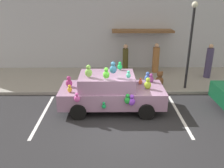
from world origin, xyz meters
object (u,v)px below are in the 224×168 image
object	(u,v)px
street_lamp_post	(191,38)
pedestrian_walking_past	(125,59)
pedestrian_near_shopfront	(209,62)
plush_covered_car	(111,91)
pedestrian_by_lamp	(156,59)
teddy_bear_on_sidewalk	(159,79)

from	to	relation	value
street_lamp_post	pedestrian_walking_past	bearing A→B (deg)	136.20
pedestrian_near_shopfront	pedestrian_walking_past	xyz separation A→B (m)	(-4.59, 1.15, -0.10)
plush_covered_car	pedestrian_by_lamp	world-z (taller)	plush_covered_car
teddy_bear_on_sidewalk	pedestrian_near_shopfront	bearing A→B (deg)	24.43
pedestrian_by_lamp	pedestrian_walking_past	bearing A→B (deg)	174.75
plush_covered_car	pedestrian_by_lamp	bearing A→B (deg)	59.21
teddy_bear_on_sidewalk	pedestrian_walking_past	world-z (taller)	pedestrian_walking_past
plush_covered_car	street_lamp_post	world-z (taller)	street_lamp_post
street_lamp_post	pedestrian_walking_past	distance (m)	4.33
teddy_bear_on_sidewalk	street_lamp_post	bearing A→B (deg)	-10.33
teddy_bear_on_sidewalk	pedestrian_walking_past	bearing A→B (deg)	122.34
pedestrian_near_shopfront	pedestrian_walking_past	size ratio (longest dim) A/B	1.15
plush_covered_car	pedestrian_walking_past	world-z (taller)	plush_covered_car
pedestrian_near_shopfront	pedestrian_by_lamp	xyz separation A→B (m)	(-2.78, 0.99, -0.08)
teddy_bear_on_sidewalk	pedestrian_walking_past	distance (m)	3.01
plush_covered_car	pedestrian_by_lamp	distance (m)	5.30
street_lamp_post	pedestrian_walking_past	xyz separation A→B (m)	(-2.87, 2.75, -1.74)
street_lamp_post	teddy_bear_on_sidewalk	bearing A→B (deg)	169.67
plush_covered_car	pedestrian_by_lamp	xyz separation A→B (m)	(2.71, 4.55, 0.15)
pedestrian_near_shopfront	teddy_bear_on_sidewalk	bearing A→B (deg)	-155.57
plush_covered_car	street_lamp_post	distance (m)	4.64
pedestrian_near_shopfront	pedestrian_by_lamp	bearing A→B (deg)	160.42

